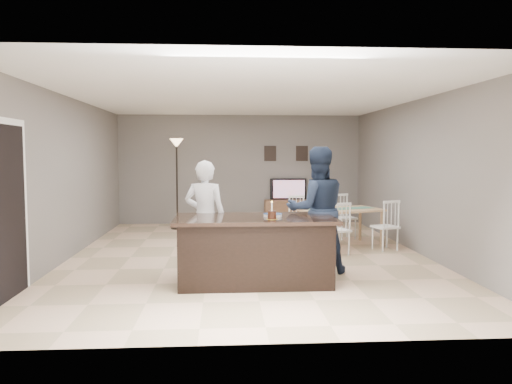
{
  "coord_description": "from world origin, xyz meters",
  "views": [
    {
      "loc": [
        -0.42,
        -8.46,
        1.76
      ],
      "look_at": [
        0.11,
        -0.3,
        1.12
      ],
      "focal_mm": 35.0,
      "sensor_mm": 36.0,
      "label": 1
    }
  ],
  "objects": [
    {
      "name": "tv_console",
      "position": [
        1.2,
        3.77,
        0.3
      ],
      "size": [
        1.2,
        0.4,
        0.6
      ],
      "primitive_type": "cube",
      "color": "brown",
      "rests_on": "floor"
    },
    {
      "name": "man",
      "position": [
        0.95,
        -1.25,
        0.93
      ],
      "size": [
        0.95,
        0.77,
        1.85
      ],
      "primitive_type": "imported",
      "rotation": [
        0.0,
        0.0,
        3.22
      ],
      "color": "#1A2439",
      "rests_on": "floor"
    },
    {
      "name": "kitchen_island",
      "position": [
        0.0,
        -1.8,
        0.45
      ],
      "size": [
        2.15,
        1.1,
        0.9
      ],
      "color": "black",
      "rests_on": "floor"
    },
    {
      "name": "floor_lamp",
      "position": [
        -1.49,
        3.15,
        1.62
      ],
      "size": [
        0.31,
        0.31,
        2.09
      ],
      "color": "black",
      "rests_on": "floor"
    },
    {
      "name": "floor",
      "position": [
        0.0,
        0.0,
        0.0
      ],
      "size": [
        8.0,
        8.0,
        0.0
      ],
      "primitive_type": "plane",
      "color": "#D8AE8B",
      "rests_on": "ground"
    },
    {
      "name": "plate_stack",
      "position": [
        0.25,
        -1.78,
        0.92
      ],
      "size": [
        0.26,
        0.26,
        0.04
      ],
      "color": "white",
      "rests_on": "kitchen_island"
    },
    {
      "name": "doorway",
      "position": [
        -2.99,
        -2.3,
        1.26
      ],
      "size": [
        0.0,
        2.1,
        2.65
      ],
      "color": "black",
      "rests_on": "floor"
    },
    {
      "name": "dining_table",
      "position": [
        1.8,
        0.78,
        0.58
      ],
      "size": [
        1.91,
        2.07,
        0.92
      ],
      "rotation": [
        0.0,
        0.0,
        0.34
      ],
      "color": "tan",
      "rests_on": "floor"
    },
    {
      "name": "picture_frames",
      "position": [
        1.15,
        3.98,
        1.75
      ],
      "size": [
        1.1,
        0.02,
        0.38
      ],
      "color": "black",
      "rests_on": "room_shell"
    },
    {
      "name": "birthday_cake",
      "position": [
        0.21,
        -2.04,
        0.96
      ],
      "size": [
        0.15,
        0.15,
        0.24
      ],
      "color": "yellow",
      "rests_on": "kitchen_island"
    },
    {
      "name": "woman",
      "position": [
        -0.69,
        -1.25,
        0.83
      ],
      "size": [
        0.68,
        0.52,
        1.66
      ],
      "primitive_type": "imported",
      "rotation": [
        0.0,
        0.0,
        2.92
      ],
      "color": "silver",
      "rests_on": "floor"
    },
    {
      "name": "television",
      "position": [
        1.2,
        3.84,
        0.86
      ],
      "size": [
        0.91,
        0.12,
        0.53
      ],
      "primitive_type": "imported",
      "rotation": [
        0.0,
        0.0,
        3.14
      ],
      "color": "black",
      "rests_on": "tv_console"
    },
    {
      "name": "tv_screen_glow",
      "position": [
        1.2,
        3.76,
        0.87
      ],
      "size": [
        0.78,
        0.0,
        0.78
      ],
      "primitive_type": "plane",
      "rotation": [
        1.57,
        0.0,
        3.14
      ],
      "color": "#F0531A",
      "rests_on": "tv_console"
    },
    {
      "name": "room_shell",
      "position": [
        0.0,
        0.0,
        1.68
      ],
      "size": [
        8.0,
        8.0,
        8.0
      ],
      "color": "slate",
      "rests_on": "floor"
    }
  ]
}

